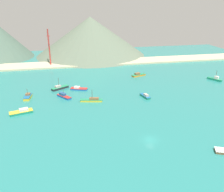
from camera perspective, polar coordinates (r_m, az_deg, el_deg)
The scene contains 13 objects.
ground at distance 107.13m, azimuth 3.75°, elevation -2.22°, with size 260.00×280.00×0.50m.
fishing_boat_0 at distance 115.51m, azimuth 8.11°, elevation -0.02°, with size 3.53×7.39×2.04m.
fishing_boat_2 at distance 128.61m, azimuth -12.64°, elevation 2.00°, with size 9.50×7.14×6.28m.
fishing_boat_3 at distance 125.82m, azimuth -8.14°, elevation 1.79°, with size 9.32×5.74×1.82m.
fishing_boat_5 at distance 152.69m, azimuth 23.80°, elevation 3.83°, with size 5.93×8.56×6.13m.
fishing_boat_7 at distance 116.68m, azimuth -11.70°, elevation 0.01°, with size 7.08×8.25×4.78m.
fishing_boat_8 at distance 149.10m, azimuth 6.45°, elevation 5.14°, with size 9.69×5.76×2.19m.
fishing_boat_9 at distance 110.24m, azimuth -4.91°, elevation -0.98°, with size 10.65×4.28×5.81m.
fishing_boat_10 at distance 120.47m, azimuth -19.84°, elevation -0.16°, with size 3.54×7.63×4.85m.
fishing_boat_12 at distance 105.42m, azimuth -21.16°, elevation -3.59°, with size 9.86×5.65×2.00m.
beach_strip at distance 180.01m, azimuth -2.82°, elevation 8.13°, with size 247.00×18.64×1.20m, color beige.
hill_central at distance 209.38m, azimuth -5.25°, elevation 14.34°, with size 93.82×93.82×32.24m.
radio_tower at distance 175.12m, azimuth -15.06°, elevation 11.31°, with size 2.63×2.10×26.30m.
Camera 1 is at (-26.42, -64.13, 43.55)m, focal length 37.50 mm.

